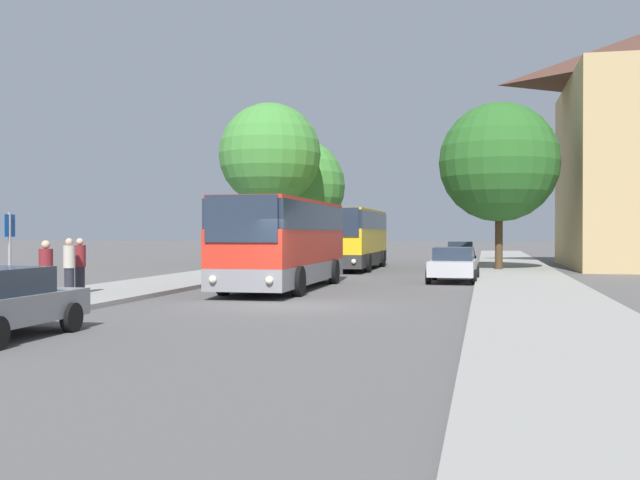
{
  "coord_description": "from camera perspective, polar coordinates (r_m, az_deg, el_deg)",
  "views": [
    {
      "loc": [
        5.37,
        -20.69,
        2.11
      ],
      "look_at": [
        -1.35,
        9.76,
        1.78
      ],
      "focal_mm": 42.0,
      "sensor_mm": 36.0,
      "label": 1
    }
  ],
  "objects": [
    {
      "name": "ground_plane",
      "position": [
        21.48,
        -2.1,
        -5.02
      ],
      "size": [
        300.0,
        300.0,
        0.0
      ],
      "primitive_type": "plane",
      "color": "#565454",
      "rests_on": "ground"
    },
    {
      "name": "sidewalk_left",
      "position": [
        24.19,
        -18.41,
        -4.24
      ],
      "size": [
        4.0,
        120.0,
        0.15
      ],
      "primitive_type": "cube",
      "color": "gray",
      "rests_on": "ground_plane"
    },
    {
      "name": "sidewalk_right",
      "position": [
        20.85,
        16.94,
        -5.01
      ],
      "size": [
        4.0,
        120.0,
        0.15
      ],
      "primitive_type": "cube",
      "color": "gray",
      "rests_on": "ground_plane"
    },
    {
      "name": "bus_front",
      "position": [
        27.65,
        -2.76,
        -0.14
      ],
      "size": [
        2.92,
        10.4,
        3.26
      ],
      "rotation": [
        0.0,
        0.0,
        0.01
      ],
      "color": "gray",
      "rests_on": "ground_plane"
    },
    {
      "name": "bus_middle",
      "position": [
        42.32,
        2.51,
        0.18
      ],
      "size": [
        3.02,
        11.03,
        3.35
      ],
      "rotation": [
        0.0,
        0.0,
        0.02
      ],
      "color": "#2D2D2D",
      "rests_on": "ground_plane"
    },
    {
      "name": "parked_car_right_near",
      "position": [
        31.83,
        10.14,
        -1.82
      ],
      "size": [
        2.11,
        4.22,
        1.47
      ],
      "rotation": [
        0.0,
        0.0,
        3.11
      ],
      "color": "#B7B7BC",
      "rests_on": "ground_plane"
    },
    {
      "name": "parked_car_right_far",
      "position": [
        49.72,
        10.61,
        -0.95
      ],
      "size": [
        2.13,
        4.0,
        1.49
      ],
      "rotation": [
        0.0,
        0.0,
        3.19
      ],
      "color": "#236B38",
      "rests_on": "ground_plane"
    },
    {
      "name": "bus_stop_sign",
      "position": [
        21.68,
        -22.57,
        -0.53
      ],
      "size": [
        0.08,
        0.45,
        2.48
      ],
      "color": "gray",
      "rests_on": "sidewalk_left"
    },
    {
      "name": "pedestrian_waiting_near",
      "position": [
        24.45,
        -18.56,
        -1.91
      ],
      "size": [
        0.36,
        0.36,
        1.77
      ],
      "rotation": [
        0.0,
        0.0,
        4.69
      ],
      "color": "#23232D",
      "rests_on": "sidewalk_left"
    },
    {
      "name": "pedestrian_waiting_far",
      "position": [
        21.0,
        -20.16,
        -2.37
      ],
      "size": [
        0.36,
        0.36,
        1.74
      ],
      "rotation": [
        0.0,
        0.0,
        0.43
      ],
      "color": "#23232D",
      "rests_on": "sidewalk_left"
    },
    {
      "name": "pedestrian_walking_back",
      "position": [
        25.13,
        -17.82,
        -1.85
      ],
      "size": [
        0.36,
        0.36,
        1.76
      ],
      "rotation": [
        0.0,
        0.0,
        0.25
      ],
      "color": "#23232D",
      "rests_on": "sidewalk_left"
    },
    {
      "name": "tree_left_near",
      "position": [
        48.25,
        -3.84,
        6.53
      ],
      "size": [
        6.53,
        6.53,
        10.21
      ],
      "color": "#513D23",
      "rests_on": "sidewalk_left"
    },
    {
      "name": "tree_left_far",
      "position": [
        53.06,
        -1.72,
        4.12
      ],
      "size": [
        6.75,
        6.75,
        8.59
      ],
      "color": "#47331E",
      "rests_on": "sidewalk_left"
    },
    {
      "name": "tree_right_near",
      "position": [
        40.79,
        13.48,
        5.78
      ],
      "size": [
        6.31,
        6.31,
        8.81
      ],
      "color": "#47331E",
      "rests_on": "sidewalk_right"
    }
  ]
}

